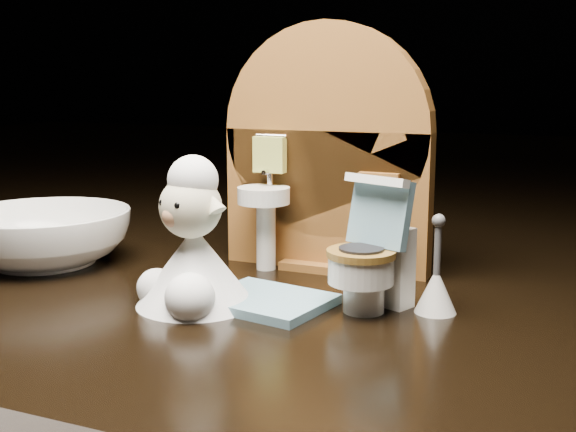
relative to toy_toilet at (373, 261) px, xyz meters
name	(u,v)px	position (x,y,z in m)	size (l,w,h in m)	color
backdrop_panel	(325,163)	(-0.05, 0.07, 0.04)	(0.13, 0.05, 0.15)	brown
toy_toilet	(373,261)	(0.00, 0.00, 0.00)	(0.04, 0.05, 0.07)	white
bath_mat	(267,301)	(-0.05, -0.02, -0.02)	(0.06, 0.05, 0.00)	#6893A4
toilet_brush	(436,287)	(0.03, 0.01, -0.01)	(0.02, 0.02, 0.05)	white
plush_lamb	(192,253)	(-0.09, -0.03, 0.00)	(0.06, 0.06, 0.08)	white
ceramic_bowl	(44,237)	(-0.22, 0.01, -0.01)	(0.11, 0.11, 0.03)	white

